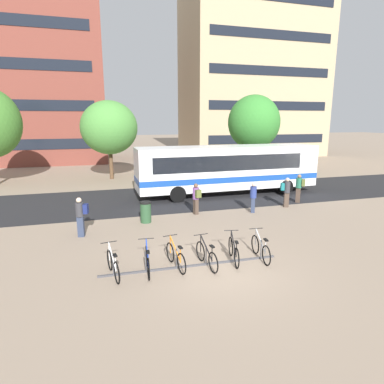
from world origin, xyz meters
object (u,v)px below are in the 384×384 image
(commuter_navy_pack_1, at_px, (81,214))
(trash_bin, at_px, (146,212))
(parked_bicycle_black_4, at_px, (234,251))
(street_tree_0, at_px, (254,122))
(parked_bicycle_blue_1, at_px, (148,261))
(commuter_olive_pack_4, at_px, (299,186))
(city_bus, at_px, (229,168))
(parked_bicycle_black_3, at_px, (207,256))
(commuter_olive_pack_0, at_px, (196,197))
(parked_bicycle_white_0, at_px, (113,265))
(parked_bicycle_silver_5, at_px, (261,249))
(commuter_red_pack_3, at_px, (253,195))
(commuter_teal_pack_2, at_px, (286,190))
(parked_bicycle_orange_2, at_px, (176,257))
(street_tree_2, at_px, (109,128))

(commuter_navy_pack_1, height_order, trash_bin, commuter_navy_pack_1)
(parked_bicycle_black_4, distance_m, street_tree_0, 19.70)
(parked_bicycle_blue_1, xyz_separation_m, commuter_olive_pack_4, (10.06, 6.63, 0.61))
(city_bus, xyz_separation_m, trash_bin, (-6.17, -4.62, -1.26))
(parked_bicycle_black_3, height_order, parked_bicycle_black_4, same)
(commuter_olive_pack_0, bearing_deg, trash_bin, 90.61)
(parked_bicycle_white_0, bearing_deg, commuter_olive_pack_0, -47.23)
(commuter_navy_pack_1, bearing_deg, parked_bicycle_silver_5, 159.23)
(commuter_red_pack_3, relative_size, commuter_olive_pack_4, 0.95)
(city_bus, bearing_deg, commuter_teal_pack_2, -65.31)
(parked_bicycle_black_3, bearing_deg, city_bus, -32.47)
(city_bus, bearing_deg, parked_bicycle_black_3, -116.65)
(parked_bicycle_blue_1, xyz_separation_m, parked_bicycle_silver_5, (4.03, -0.07, 0.00))
(city_bus, distance_m, parked_bicycle_orange_2, 11.57)
(parked_bicycle_blue_1, relative_size, parked_bicycle_silver_5, 1.00)
(parked_bicycle_blue_1, distance_m, commuter_navy_pack_1, 4.68)
(parked_bicycle_black_4, distance_m, commuter_olive_pack_0, 5.99)
(parked_bicycle_silver_5, distance_m, street_tree_0, 19.32)
(commuter_olive_pack_4, bearing_deg, commuter_navy_pack_1, 49.07)
(trash_bin, height_order, street_tree_2, street_tree_2)
(commuter_navy_pack_1, bearing_deg, street_tree_0, -125.03)
(parked_bicycle_white_0, relative_size, street_tree_0, 0.24)
(city_bus, height_order, commuter_olive_pack_0, city_bus)
(parked_bicycle_black_3, distance_m, commuter_red_pack_3, 7.20)
(street_tree_0, bearing_deg, commuter_teal_pack_2, -106.75)
(parked_bicycle_orange_2, distance_m, parked_bicycle_black_3, 1.05)
(commuter_olive_pack_4, bearing_deg, parked_bicycle_orange_2, 73.07)
(parked_bicycle_black_4, xyz_separation_m, parked_bicycle_silver_5, (1.01, -0.07, 0.00))
(parked_bicycle_white_0, distance_m, street_tree_2, 18.38)
(city_bus, distance_m, commuter_teal_pack_2, 4.50)
(parked_bicycle_white_0, height_order, street_tree_2, street_tree_2)
(commuter_navy_pack_1, relative_size, commuter_red_pack_3, 1.04)
(city_bus, bearing_deg, commuter_red_pack_3, -95.72)
(city_bus, xyz_separation_m, parked_bicycle_orange_2, (-5.90, -9.86, -1.39))
(street_tree_2, bearing_deg, commuter_olive_pack_4, -47.29)
(parked_bicycle_white_0, height_order, parked_bicycle_blue_1, same)
(commuter_navy_pack_1, bearing_deg, trash_bin, -144.05)
(parked_bicycle_black_4, bearing_deg, parked_bicycle_blue_1, 101.26)
(city_bus, bearing_deg, street_tree_2, 131.37)
(parked_bicycle_silver_5, distance_m, commuter_olive_pack_0, 6.07)
(commuter_red_pack_3, relative_size, street_tree_0, 0.23)
(city_bus, height_order, parked_bicycle_white_0, city_bus)
(street_tree_2, bearing_deg, parked_bicycle_black_3, -82.47)
(parked_bicycle_silver_5, relative_size, commuter_navy_pack_1, 1.00)
(commuter_teal_pack_2, relative_size, commuter_olive_pack_4, 0.99)
(parked_bicycle_blue_1, bearing_deg, commuter_red_pack_3, -44.99)
(city_bus, distance_m, parked_bicycle_silver_5, 10.50)
(commuter_red_pack_3, relative_size, trash_bin, 1.59)
(city_bus, distance_m, parked_bicycle_blue_1, 12.16)
(parked_bicycle_orange_2, distance_m, commuter_olive_pack_0, 6.39)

